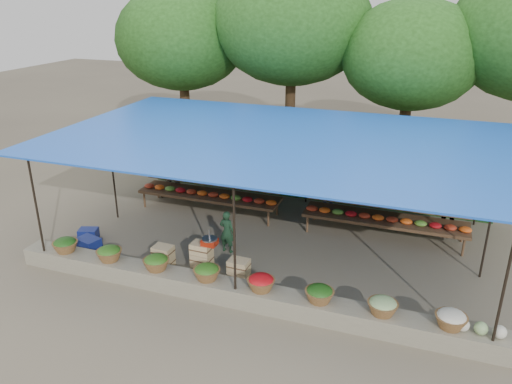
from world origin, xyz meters
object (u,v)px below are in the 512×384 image
(weighing_scale, at_px, (210,241))
(blue_crate_back, at_px, (88,234))
(crate_counter, at_px, (201,261))
(blue_crate_front, at_px, (89,244))
(vendor_seated, at_px, (227,232))

(weighing_scale, distance_m, blue_crate_back, 3.86)
(crate_counter, xyz_separation_m, blue_crate_front, (-3.10, 0.04, -0.14))
(crate_counter, xyz_separation_m, blue_crate_back, (-3.51, 0.56, -0.17))
(crate_counter, distance_m, blue_crate_back, 3.56)
(vendor_seated, xyz_separation_m, blue_crate_back, (-3.68, -0.59, -0.40))
(vendor_seated, relative_size, blue_crate_front, 1.96)
(crate_counter, height_order, blue_crate_back, crate_counter)
(vendor_seated, xyz_separation_m, blue_crate_front, (-3.27, -1.11, -0.38))
(crate_counter, height_order, weighing_scale, weighing_scale)
(blue_crate_front, height_order, blue_crate_back, blue_crate_front)
(crate_counter, relative_size, blue_crate_back, 5.07)
(crate_counter, relative_size, blue_crate_front, 4.25)
(blue_crate_back, bearing_deg, crate_counter, -27.31)
(crate_counter, bearing_deg, vendor_seated, 81.67)
(blue_crate_front, relative_size, blue_crate_back, 1.19)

